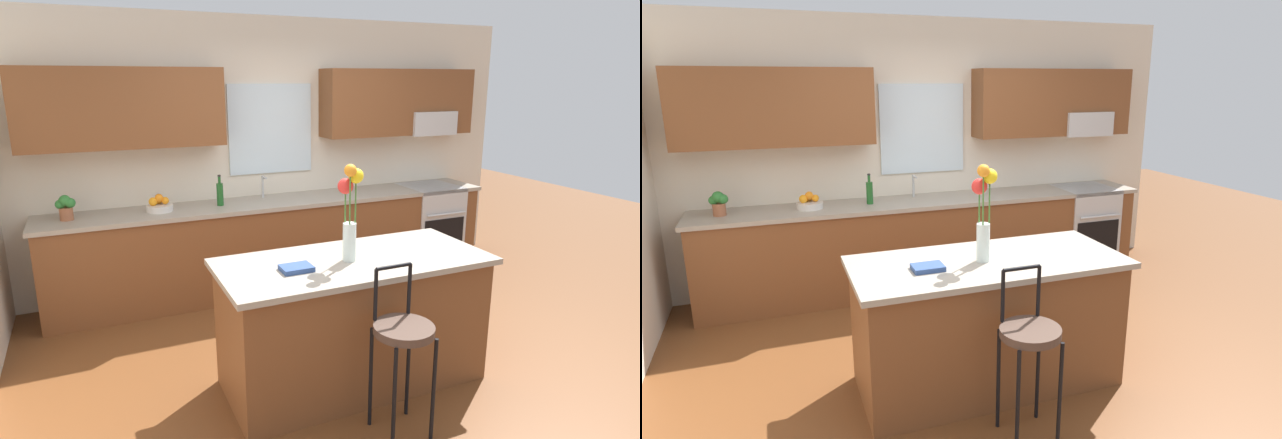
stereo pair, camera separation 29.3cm
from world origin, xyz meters
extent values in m
plane|color=brown|center=(0.00, 0.00, 0.00)|extent=(14.00, 14.00, 0.00)
cube|color=beige|center=(0.00, 2.06, 1.35)|extent=(5.60, 0.12, 2.70)
cube|color=brown|center=(-1.42, 1.83, 1.85)|extent=(1.76, 0.34, 0.70)
cube|color=brown|center=(1.42, 1.83, 1.85)|extent=(1.76, 0.34, 0.70)
cube|color=silver|center=(0.00, 1.99, 1.60)|extent=(0.89, 0.03, 0.90)
cube|color=#B7BABC|center=(1.80, 1.80, 1.62)|extent=(0.56, 0.36, 0.26)
cube|color=brown|center=(0.00, 1.70, 0.44)|extent=(4.50, 0.60, 0.88)
cube|color=#9E9384|center=(0.00, 1.70, 0.90)|extent=(4.56, 0.64, 0.04)
cube|color=#B7BABC|center=(-0.14, 1.70, 0.85)|extent=(0.54, 0.38, 0.11)
cylinder|color=#B7BABC|center=(-0.14, 1.86, 1.03)|extent=(0.02, 0.02, 0.22)
cylinder|color=#B7BABC|center=(-0.14, 1.80, 1.14)|extent=(0.02, 0.12, 0.02)
cube|color=#B7BABC|center=(1.80, 1.68, 0.46)|extent=(0.60, 0.60, 0.92)
cube|color=black|center=(1.80, 1.38, 0.40)|extent=(0.52, 0.02, 0.40)
cylinder|color=#B7BABC|center=(1.80, 1.35, 0.66)|extent=(0.50, 0.02, 0.02)
cube|color=brown|center=(-0.18, -0.21, 0.44)|extent=(1.77, 0.75, 0.88)
cube|color=#9E9384|center=(-0.18, -0.21, 0.90)|extent=(1.85, 0.83, 0.04)
cylinder|color=black|center=(-0.31, -0.98, 0.33)|extent=(0.02, 0.02, 0.66)
cylinder|color=black|center=(-0.04, -0.98, 0.33)|extent=(0.02, 0.02, 0.66)
cylinder|color=black|center=(-0.31, -0.71, 0.33)|extent=(0.02, 0.02, 0.66)
cylinder|color=black|center=(-0.04, -0.71, 0.33)|extent=(0.02, 0.02, 0.66)
cylinder|color=#4C382D|center=(-0.18, -0.84, 0.69)|extent=(0.36, 0.36, 0.05)
cylinder|color=black|center=(-0.30, -0.71, 0.87)|extent=(0.02, 0.02, 0.32)
cylinder|color=black|center=(-0.06, -0.71, 0.87)|extent=(0.02, 0.02, 0.32)
cylinder|color=black|center=(-0.18, -0.71, 1.03)|extent=(0.23, 0.02, 0.02)
cylinder|color=silver|center=(-0.23, -0.23, 1.05)|extent=(0.09, 0.09, 0.26)
cylinder|color=#3D722D|center=(-0.18, -0.23, 1.24)|extent=(0.01, 0.01, 0.49)
sphere|color=yellow|center=(-0.18, -0.23, 1.49)|extent=(0.10, 0.10, 0.10)
cylinder|color=#3D722D|center=(-0.24, -0.19, 1.21)|extent=(0.01, 0.01, 0.42)
sphere|color=red|center=(-0.24, -0.19, 1.42)|extent=(0.10, 0.10, 0.10)
cylinder|color=#3D722D|center=(-0.24, -0.26, 1.27)|extent=(0.01, 0.01, 0.54)
sphere|color=orange|center=(-0.24, -0.26, 1.54)|extent=(0.08, 0.08, 0.08)
cube|color=navy|center=(-0.62, -0.26, 0.94)|extent=(0.20, 0.15, 0.03)
cylinder|color=silver|center=(-1.19, 1.70, 0.95)|extent=(0.24, 0.24, 0.06)
sphere|color=orange|center=(-1.14, 1.70, 1.01)|extent=(0.07, 0.07, 0.07)
sphere|color=orange|center=(-1.19, 1.75, 1.01)|extent=(0.08, 0.08, 0.08)
sphere|color=orange|center=(-1.24, 1.70, 1.01)|extent=(0.08, 0.08, 0.08)
sphere|color=orange|center=(-1.19, 1.70, 1.04)|extent=(0.07, 0.07, 0.07)
cylinder|color=#1E5923|center=(-0.62, 1.70, 1.03)|extent=(0.06, 0.06, 0.21)
cylinder|color=#1E5923|center=(-0.62, 1.70, 1.17)|extent=(0.03, 0.03, 0.07)
cylinder|color=black|center=(-0.62, 1.70, 1.21)|extent=(0.03, 0.03, 0.02)
cylinder|color=#9E5B3D|center=(-1.97, 1.70, 0.98)|extent=(0.11, 0.11, 0.11)
sphere|color=#2D7A33|center=(-1.97, 1.70, 1.09)|extent=(0.10, 0.10, 0.10)
sphere|color=#2D7A33|center=(-2.01, 1.71, 1.06)|extent=(0.08, 0.08, 0.08)
sphere|color=#2D7A33|center=(-1.93, 1.69, 1.07)|extent=(0.09, 0.09, 0.09)
camera|label=1|loc=(-1.77, -3.20, 2.10)|focal=29.63mm
camera|label=2|loc=(-1.50, -3.31, 2.10)|focal=29.63mm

